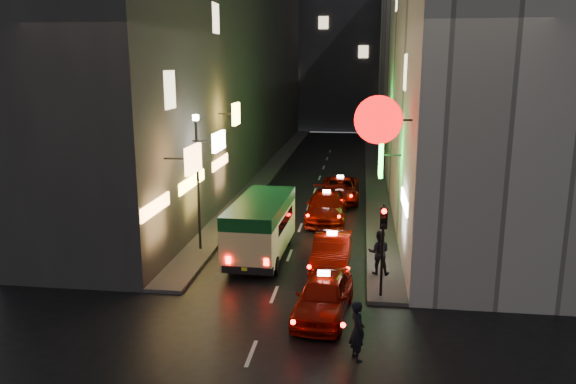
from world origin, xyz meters
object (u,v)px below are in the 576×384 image
at_px(pedestrian_crossing, 357,327).
at_px(minibus, 261,222).
at_px(traffic_light, 383,231).
at_px(taxi_near, 324,292).
at_px(lamp_post, 198,173).

bearing_deg(pedestrian_crossing, minibus, 3.15).
height_order(minibus, traffic_light, traffic_light).
relative_size(minibus, traffic_light, 1.79).
bearing_deg(traffic_light, minibus, 142.11).
xyz_separation_m(minibus, taxi_near, (3.20, -5.61, -0.83)).
relative_size(taxi_near, lamp_post, 0.90).
xyz_separation_m(minibus, pedestrian_crossing, (4.40, -8.45, -0.64)).
xyz_separation_m(traffic_light, lamp_post, (-8.20, 4.53, 1.04)).
bearing_deg(minibus, pedestrian_crossing, -62.51).
relative_size(minibus, taxi_near, 1.12).
distance_m(minibus, taxi_near, 6.51).
distance_m(taxi_near, pedestrian_crossing, 3.08).
bearing_deg(taxi_near, pedestrian_crossing, -67.20).
bearing_deg(minibus, lamp_post, 171.18).
bearing_deg(pedestrian_crossing, lamp_post, 15.26).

